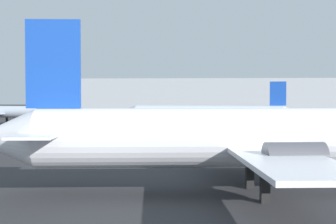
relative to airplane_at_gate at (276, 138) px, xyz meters
name	(u,v)px	position (x,y,z in m)	size (l,w,h in m)	color
airplane_at_gate	(276,138)	(0.00, 0.00, 0.00)	(36.96, 23.69, 10.43)	white
airplane_far_left	(209,115)	(-2.95, 45.66, -0.47)	(30.09, 19.46, 8.20)	#B2BCCC
airplane_far_right	(5,112)	(-43.70, 62.26, -0.71)	(22.34, 20.00, 7.49)	#B2BCCC
terminal_building	(196,99)	(-5.17, 98.04, 1.76)	(83.74, 20.16, 10.44)	#999EA3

